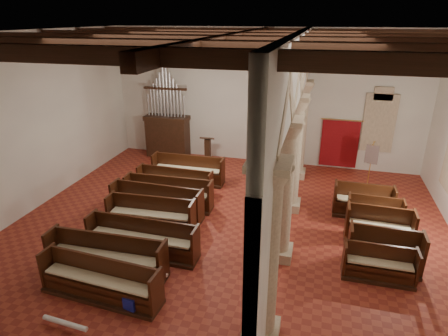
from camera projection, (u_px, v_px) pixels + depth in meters
floor at (230, 222)px, 12.53m from camera, size 14.00×14.00×0.00m
ceiling at (232, 32)px, 10.26m from camera, size 14.00×14.00×0.00m
wall_back at (263, 98)px, 16.76m from camera, size 14.00×0.02×6.00m
wall_front at (142, 244)px, 6.02m from camera, size 14.00×0.02×6.00m
wall_left at (37, 121)px, 13.06m from camera, size 0.02×12.00×6.00m
ceiling_beams at (232, 39)px, 10.33m from camera, size 13.80×11.80×0.30m
arcade at (292, 123)px, 10.75m from camera, size 0.90×11.90×6.00m
window_back at (379, 123)px, 15.86m from camera, size 1.00×0.03×2.20m
pipe_organ at (167, 129)px, 18.00m from camera, size 2.10×0.85×4.40m
lectern at (208, 153)px, 17.15m from camera, size 0.60×0.61×1.42m
dossal_curtain at (339, 144)px, 16.55m from camera, size 1.80×0.07×2.17m
processional_banner at (369, 174)px, 14.43m from camera, size 0.46×0.59×2.08m
hymnal_box_a at (131, 302)px, 8.67m from camera, size 0.35×0.31×0.31m
hymnal_box_b at (157, 268)px, 9.79m from camera, size 0.43×0.39×0.35m
hymnal_box_c at (191, 217)px, 12.40m from camera, size 0.33×0.30×0.28m
tube_heater_a at (65, 323)px, 8.21m from camera, size 1.14×0.19×0.11m
tube_heater_b at (152, 268)px, 9.99m from camera, size 1.06×0.47×0.11m
nave_pew_0 at (101, 285)px, 9.08m from camera, size 3.16×0.90×1.05m
nave_pew_1 at (107, 262)px, 9.89m from camera, size 3.26×0.85×1.14m
nave_pew_2 at (143, 243)px, 10.74m from camera, size 3.29×0.75×1.09m
nave_pew_3 at (151, 219)px, 11.96m from camera, size 2.85×0.89×1.12m
nave_pew_4 at (157, 207)px, 12.72m from camera, size 3.21×0.83×1.15m
nave_pew_5 at (169, 197)px, 13.44m from camera, size 3.21×0.84×1.11m
nave_pew_6 at (175, 185)px, 14.54m from camera, size 3.00×0.71×0.97m
nave_pew_7 at (188, 174)px, 15.44m from camera, size 2.99×0.79×1.13m
aisle_pew_0 at (378, 268)px, 9.74m from camera, size 1.82×0.64×0.95m
aisle_pew_1 at (384, 255)px, 10.15m from camera, size 1.92×0.81×1.15m
aisle_pew_2 at (378, 231)px, 11.28m from camera, size 1.95×0.80×1.14m
aisle_pew_3 at (374, 217)px, 12.15m from camera, size 1.73×0.73×1.03m
aisle_pew_4 at (363, 205)px, 12.82m from camera, size 1.97×0.76×1.13m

